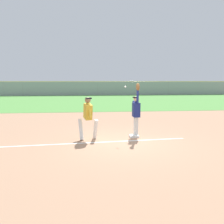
{
  "coord_description": "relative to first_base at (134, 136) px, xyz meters",
  "views": [
    {
      "loc": [
        -1.32,
        -8.53,
        2.39
      ],
      "look_at": [
        -0.37,
        1.0,
        1.05
      ],
      "focal_mm": 36.49,
      "sensor_mm": 36.0,
      "label": 1
    }
  ],
  "objects": [
    {
      "name": "outfield_fence",
      "position": [
        -0.54,
        27.11,
        1.07
      ],
      "size": [
        46.33,
        0.08,
        2.21
      ],
      "color": "#93999E",
      "rests_on": "ground_plane"
    },
    {
      "name": "first_base",
      "position": [
        0.0,
        0.0,
        0.0
      ],
      "size": [
        0.38,
        0.38,
        0.08
      ],
      "primitive_type": "cube",
      "rotation": [
        0.0,
        0.0,
        0.0
      ],
      "color": "white",
      "rests_on": "ground_plane"
    },
    {
      "name": "outfield_grass",
      "position": [
        -0.54,
        17.44,
        -0.04
      ],
      "size": [
        46.25,
        19.35,
        0.01
      ],
      "primitive_type": "cube",
      "color": "#549342",
      "rests_on": "ground_plane"
    },
    {
      "name": "parked_car_green",
      "position": [
        0.77,
        31.04,
        0.63
      ],
      "size": [
        4.54,
        2.41,
        1.25
      ],
      "rotation": [
        0.0,
        0.0,
        -0.08
      ],
      "color": "#1E6B33",
      "rests_on": "ground_plane"
    },
    {
      "name": "fielder",
      "position": [
        0.1,
        0.1,
        1.08
      ],
      "size": [
        0.28,
        0.89,
        2.28
      ],
      "rotation": [
        0.0,
        0.0,
        3.18
      ],
      "color": "silver",
      "rests_on": "ground_plane"
    },
    {
      "name": "ground_plane",
      "position": [
        -0.54,
        -0.76,
        -0.04
      ],
      "size": [
        84.44,
        84.44,
        0.0
      ],
      "primitive_type": "plane",
      "color": "tan"
    },
    {
      "name": "runner",
      "position": [
        -1.93,
        -0.23,
        0.96
      ],
      "size": [
        0.84,
        0.83,
        1.72
      ],
      "rotation": [
        0.0,
        0.0,
        0.27
      ],
      "color": "white",
      "rests_on": "ground_plane"
    },
    {
      "name": "parked_car_blue",
      "position": [
        -3.9,
        31.37,
        0.63
      ],
      "size": [
        4.55,
        2.42,
        1.25
      ],
      "rotation": [
        0.0,
        0.0,
        -0.09
      ],
      "color": "#23389E",
      "rests_on": "ground_plane"
    },
    {
      "name": "chalk_foul_line",
      "position": [
        -4.0,
        -0.9,
        -0.04
      ],
      "size": [
        11.97,
        1.04,
        0.01
      ],
      "primitive_type": "cube",
      "rotation": [
        0.0,
        0.0,
        0.08
      ],
      "color": "white",
      "rests_on": "ground_plane"
    },
    {
      "name": "parked_car_tan",
      "position": [
        5.84,
        31.14,
        0.63
      ],
      "size": [
        4.42,
        2.15,
        1.25
      ],
      "rotation": [
        0.0,
        0.0,
        0.01
      ],
      "color": "tan",
      "rests_on": "ground_plane"
    },
    {
      "name": "baseball",
      "position": [
        -0.4,
        -0.07,
        2.09
      ],
      "size": [
        0.07,
        0.07,
        0.07
      ],
      "primitive_type": "sphere",
      "color": "white"
    }
  ]
}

